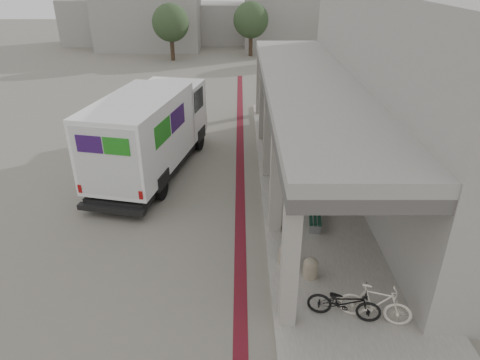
{
  "coord_description": "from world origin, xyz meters",
  "views": [
    {
      "loc": [
        0.98,
        -11.13,
        7.75
      ],
      "look_at": [
        0.99,
        1.0,
        1.6
      ],
      "focal_mm": 32.0,
      "sensor_mm": 36.0,
      "label": 1
    }
  ],
  "objects_px": {
    "fedex_truck": "(151,131)",
    "utility_cabinet": "(342,166)",
    "bench": "(315,214)",
    "bicycle_cream": "(376,303)",
    "bicycle_black": "(344,302)"
  },
  "relations": [
    {
      "from": "fedex_truck",
      "to": "utility_cabinet",
      "type": "relative_size",
      "value": 7.99
    },
    {
      "from": "bench",
      "to": "bicycle_cream",
      "type": "height_order",
      "value": "bicycle_cream"
    },
    {
      "from": "fedex_truck",
      "to": "bicycle_cream",
      "type": "distance_m",
      "value": 10.87
    },
    {
      "from": "fedex_truck",
      "to": "bicycle_cream",
      "type": "height_order",
      "value": "fedex_truck"
    },
    {
      "from": "fedex_truck",
      "to": "bench",
      "type": "xyz_separation_m",
      "value": [
        6.0,
        -4.09,
        -1.4
      ]
    },
    {
      "from": "utility_cabinet",
      "to": "bicycle_black",
      "type": "relative_size",
      "value": 0.6
    },
    {
      "from": "bicycle_black",
      "to": "bicycle_cream",
      "type": "height_order",
      "value": "bicycle_cream"
    },
    {
      "from": "bench",
      "to": "utility_cabinet",
      "type": "distance_m",
      "value": 3.61
    },
    {
      "from": "bench",
      "to": "bicycle_cream",
      "type": "xyz_separation_m",
      "value": [
        0.73,
        -4.37,
        0.22
      ]
    },
    {
      "from": "utility_cabinet",
      "to": "bicycle_cream",
      "type": "bearing_deg",
      "value": -82.27
    },
    {
      "from": "bicycle_cream",
      "to": "fedex_truck",
      "type": "bearing_deg",
      "value": 56.7
    },
    {
      "from": "utility_cabinet",
      "to": "bicycle_black",
      "type": "xyz_separation_m",
      "value": [
        -1.54,
        -7.52,
        -0.06
      ]
    },
    {
      "from": "utility_cabinet",
      "to": "bicycle_cream",
      "type": "height_order",
      "value": "utility_cabinet"
    },
    {
      "from": "utility_cabinet",
      "to": "bicycle_cream",
      "type": "distance_m",
      "value": 7.67
    },
    {
      "from": "bicycle_cream",
      "to": "bench",
      "type": "bearing_deg",
      "value": 27.72
    }
  ]
}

